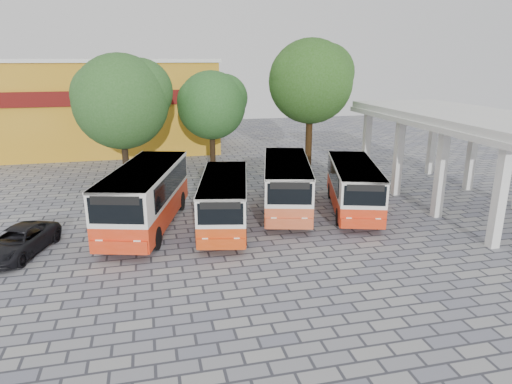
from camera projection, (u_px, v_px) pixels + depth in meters
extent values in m
plane|color=slate|center=(312.00, 242.00, 21.64)|extent=(90.00, 90.00, 0.00)
cube|color=silver|center=(500.00, 195.00, 20.35)|extent=(0.45, 0.45, 5.00)
cube|color=silver|center=(367.00, 144.00, 32.48)|extent=(0.45, 0.45, 5.00)
cube|color=silver|center=(432.00, 141.00, 33.65)|extent=(0.45, 0.45, 5.00)
cube|color=silver|center=(464.00, 115.00, 26.24)|extent=(6.60, 15.60, 0.40)
cube|color=silver|center=(463.00, 121.00, 26.34)|extent=(6.80, 15.80, 0.30)
cube|color=#BB8217|center=(105.00, 107.00, 42.32)|extent=(20.00, 10.00, 8.00)
cube|color=#590C0A|center=(99.00, 98.00, 37.22)|extent=(20.00, 0.20, 1.20)
cube|color=silver|center=(101.00, 61.00, 41.15)|extent=(20.40, 10.40, 0.30)
cube|color=red|center=(147.00, 209.00, 23.23)|extent=(4.83, 8.97, 1.13)
cube|color=silver|center=(145.00, 184.00, 22.84)|extent=(4.83, 8.97, 1.58)
cube|color=silver|center=(144.00, 170.00, 22.64)|extent=(4.88, 8.98, 0.13)
cube|color=black|center=(118.00, 185.00, 22.55)|extent=(1.99, 6.83, 1.13)
cube|color=black|center=(171.00, 182.00, 23.13)|extent=(1.99, 6.83, 1.13)
cube|color=black|center=(145.00, 210.00, 18.81)|extent=(2.23, 0.68, 1.13)
cube|color=black|center=(144.00, 200.00, 18.68)|extent=(1.98, 0.62, 0.37)
cylinder|color=black|center=(121.00, 240.00, 20.49)|extent=(0.30, 1.07, 1.07)
cylinder|color=black|center=(174.00, 235.00, 21.00)|extent=(0.30, 1.07, 1.07)
cylinder|color=black|center=(126.00, 203.00, 25.70)|extent=(0.30, 1.07, 1.07)
cylinder|color=black|center=(167.00, 200.00, 26.21)|extent=(0.30, 1.07, 1.07)
cube|color=#CC3C0B|center=(225.00, 212.00, 23.25)|extent=(3.67, 7.59, 0.96)
cube|color=silver|center=(224.00, 190.00, 22.93)|extent=(3.67, 7.59, 1.34)
cube|color=silver|center=(224.00, 179.00, 22.76)|extent=(3.71, 7.60, 0.11)
cube|color=black|center=(202.00, 192.00, 22.68)|extent=(1.31, 5.90, 0.96)
cube|color=black|center=(246.00, 189.00, 23.17)|extent=(1.31, 5.90, 0.96)
cube|color=black|center=(238.00, 213.00, 19.50)|extent=(1.93, 0.46, 0.96)
cube|color=black|center=(238.00, 205.00, 19.39)|extent=(1.71, 0.42, 0.31)
cylinder|color=black|center=(212.00, 238.00, 20.93)|extent=(0.26, 0.91, 0.91)
cylinder|color=black|center=(254.00, 234.00, 21.37)|extent=(0.26, 0.91, 0.91)
cylinder|color=black|center=(200.00, 206.00, 25.35)|extent=(0.26, 0.91, 0.91)
cylinder|color=black|center=(235.00, 204.00, 25.79)|extent=(0.26, 0.91, 0.91)
cube|color=#CD532A|center=(286.00, 195.00, 25.84)|extent=(4.34, 8.27, 1.04)
cube|color=silver|center=(287.00, 174.00, 25.48)|extent=(4.34, 8.27, 1.46)
cube|color=silver|center=(287.00, 162.00, 25.30)|extent=(4.39, 8.28, 0.12)
cube|color=black|center=(266.00, 175.00, 25.21)|extent=(1.74, 6.33, 1.04)
cube|color=black|center=(307.00, 172.00, 25.75)|extent=(1.74, 6.33, 1.04)
cube|color=black|center=(311.00, 193.00, 21.76)|extent=(2.07, 0.60, 1.04)
cube|color=black|center=(311.00, 185.00, 21.65)|extent=(1.83, 0.54, 0.34)
cylinder|color=black|center=(281.00, 218.00, 23.31)|extent=(0.28, 0.99, 0.99)
cylinder|color=black|center=(320.00, 215.00, 23.79)|extent=(0.28, 0.99, 0.99)
cylinder|color=black|center=(257.00, 191.00, 28.12)|extent=(0.28, 0.99, 0.99)
cylinder|color=black|center=(290.00, 189.00, 28.59)|extent=(0.28, 0.99, 0.99)
cube|color=red|center=(353.00, 197.00, 25.73)|extent=(4.37, 7.82, 0.98)
cube|color=silver|center=(354.00, 177.00, 25.40)|extent=(4.37, 7.82, 1.38)
cube|color=silver|center=(355.00, 166.00, 25.22)|extent=(4.41, 7.83, 0.11)
cube|color=black|center=(335.00, 178.00, 25.14)|extent=(1.88, 5.92, 0.98)
cube|color=black|center=(373.00, 175.00, 25.65)|extent=(1.88, 5.92, 0.98)
cube|color=black|center=(388.00, 195.00, 21.88)|extent=(1.94, 0.65, 0.98)
cube|color=black|center=(389.00, 187.00, 21.77)|extent=(1.72, 0.59, 0.32)
cylinder|color=black|center=(355.00, 219.00, 23.34)|extent=(0.26, 0.94, 0.94)
cylinder|color=black|center=(390.00, 216.00, 23.79)|extent=(0.26, 0.94, 0.94)
cylinder|color=black|center=(320.00, 192.00, 27.88)|extent=(0.26, 0.94, 0.94)
cylinder|color=black|center=(351.00, 190.00, 28.33)|extent=(0.26, 0.94, 0.94)
cylinder|color=black|center=(125.00, 153.00, 31.61)|extent=(0.45, 0.45, 4.09)
sphere|color=#25521B|center=(121.00, 102.00, 30.62)|extent=(6.39, 6.39, 6.39)
sphere|color=#25521B|center=(140.00, 91.00, 31.00)|extent=(4.47, 4.47, 4.47)
sphere|color=#25521B|center=(103.00, 95.00, 30.05)|extent=(4.15, 4.15, 4.15)
cylinder|color=black|center=(213.00, 147.00, 35.28)|extent=(0.42, 0.42, 3.56)
sphere|color=#21531C|center=(211.00, 105.00, 34.38)|extent=(5.15, 5.15, 5.15)
sphere|color=#21531C|center=(224.00, 98.00, 34.74)|extent=(3.60, 3.60, 3.60)
sphere|color=#21531C|center=(200.00, 101.00, 33.88)|extent=(3.34, 3.34, 3.34)
cylinder|color=#301E0C|center=(309.00, 142.00, 34.04)|extent=(0.49, 0.49, 4.72)
sphere|color=#204B12|center=(311.00, 81.00, 32.79)|extent=(6.05, 6.05, 6.05)
sphere|color=#204B12|center=(325.00, 72.00, 33.17)|extent=(4.24, 4.24, 4.24)
sphere|color=#204B12|center=(298.00, 75.00, 32.24)|extent=(3.94, 3.94, 3.94)
imported|color=black|center=(18.00, 242.00, 20.07)|extent=(3.32, 4.77, 1.21)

